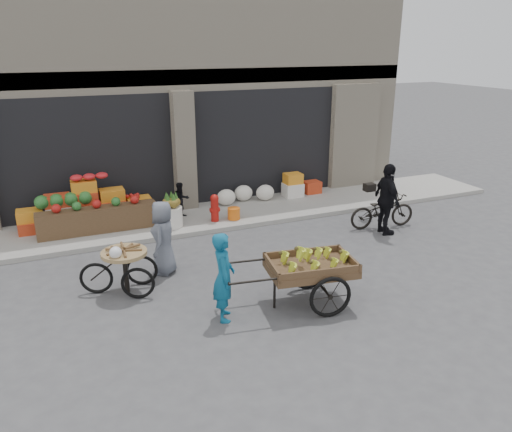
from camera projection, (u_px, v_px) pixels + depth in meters
name	position (u px, v px, depth m)	size (l,w,h in m)	color
ground	(257.00, 286.00, 9.65)	(80.00, 80.00, 0.00)	#424244
sidewalk	(196.00, 218.00, 13.19)	(18.00, 2.20, 0.12)	gray
building	(155.00, 79.00, 15.51)	(14.00, 6.45, 7.00)	beige
fruit_display	(95.00, 205.00, 12.31)	(3.10, 1.12, 1.24)	#BB371A
pineapple_bin	(172.00, 217.00, 12.37)	(0.52, 0.52, 0.50)	silver
fire_hydrant	(215.00, 207.00, 12.69)	(0.22, 0.22, 0.71)	#A5140F
orange_bucket	(234.00, 213.00, 12.91)	(0.32, 0.32, 0.30)	orange
right_bay_goods	(276.00, 189.00, 14.56)	(3.35, 0.60, 0.70)	silver
seated_person	(181.00, 200.00, 12.97)	(0.45, 0.35, 0.93)	black
banana_cart	(308.00, 264.00, 8.76)	(2.68, 1.39, 1.07)	brown
vendor_woman	(224.00, 277.00, 8.29)	(0.57, 0.37, 1.56)	#10587C
tricycle_cart	(125.00, 265.00, 9.25)	(1.46, 1.06, 0.95)	#9E7F51
vendor_grey	(163.00, 238.00, 10.00)	(0.74, 0.48, 1.52)	slate
bicycle	(382.00, 210.00, 12.59)	(0.60, 1.72, 0.90)	black
cyclist	(387.00, 199.00, 12.02)	(1.03, 0.43, 1.76)	black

